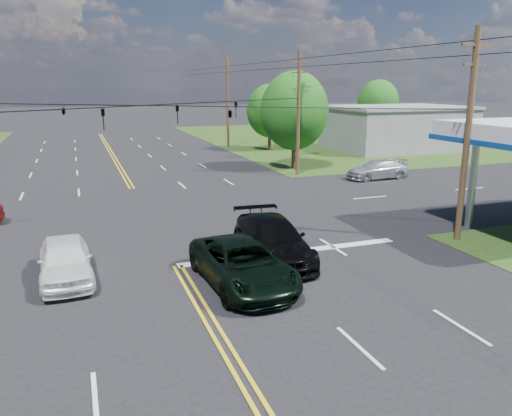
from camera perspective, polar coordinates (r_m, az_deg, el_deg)
name	(u,v)px	position (r m, az deg, el deg)	size (l,w,h in m)	color
ground	(149,217)	(27.89, -12.16, -1.04)	(280.00, 280.00, 0.00)	black
grass_ne	(374,137)	(70.56, 13.35, 7.93)	(46.00, 48.00, 0.03)	#223A12
stop_bar	(292,252)	(21.75, 4.11, -5.07)	(10.00, 0.50, 0.02)	silver
retail_ne	(397,129)	(57.68, 15.80, 8.68)	(14.00, 10.00, 4.40)	slate
pole_se	(468,134)	(24.28, 23.03, 7.76)	(1.60, 0.28, 9.50)	#442E1C
pole_ne	(298,112)	(39.40, 4.87, 10.83)	(1.60, 0.28, 9.50)	#442E1C
pole_right_far	(228,101)	(57.19, -3.26, 12.12)	(1.60, 0.28, 10.00)	#442E1C
span_wire_signals	(143,106)	(26.98, -12.83, 11.35)	(26.00, 18.00, 1.13)	black
power_lines	(145,51)	(25.02, -12.55, 17.15)	(26.04, 100.00, 0.64)	black
tree_right_a	(294,111)	(42.54, 4.40, 11.02)	(5.70, 5.70, 8.18)	#442E1C
tree_right_b	(270,111)	(54.59, 1.57, 11.04)	(4.94, 4.94, 7.09)	#442E1C
tree_far_r	(378,103)	(68.02, 13.78, 11.53)	(5.32, 5.32, 7.63)	#442E1C
pickup_dkgreen	(243,264)	(18.10, -1.55, -6.39)	(2.65, 5.74, 1.60)	black
suv_black	(273,240)	(20.64, 1.91, -3.63)	(2.38, 5.85, 1.70)	black
pickup_white	(65,260)	(19.80, -20.98, -5.58)	(1.85, 4.60, 1.57)	white
sedan_far	(377,169)	(39.30, 13.68, 4.31)	(2.00, 4.93, 1.43)	silver
polesign_ne	(299,94)	(48.00, 4.99, 12.89)	(2.18, 0.72, 7.93)	#A5A5AA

